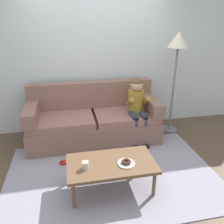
{
  "coord_description": "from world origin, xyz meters",
  "views": [
    {
      "loc": [
        -0.51,
        -2.75,
        2.0
      ],
      "look_at": [
        0.14,
        0.45,
        0.65
      ],
      "focal_mm": 36.08,
      "sensor_mm": 36.0,
      "label": 1
    }
  ],
  "objects": [
    {
      "name": "donut",
      "position": [
        0.11,
        -0.57,
        0.42
      ],
      "size": [
        0.14,
        0.14,
        0.04
      ],
      "primitive_type": "torus",
      "rotation": [
        0.0,
        0.0,
        1.42
      ],
      "color": "#422619",
      "rests_on": "plate"
    },
    {
      "name": "plate",
      "position": [
        0.11,
        -0.57,
        0.4
      ],
      "size": [
        0.21,
        0.21,
        0.01
      ],
      "primitive_type": "cylinder",
      "color": "white",
      "rests_on": "coffee_table"
    },
    {
      "name": "toy_controller",
      "position": [
        -0.61,
        0.13,
        0.03
      ],
      "size": [
        0.23,
        0.09,
        0.05
      ],
      "rotation": [
        0.0,
        0.0,
        0.32
      ],
      "color": "red",
      "rests_on": "ground"
    },
    {
      "name": "person_child",
      "position": [
        0.61,
        0.64,
        0.67
      ],
      "size": [
        0.34,
        0.58,
        1.1
      ],
      "color": "olive",
      "rests_on": "ground"
    },
    {
      "name": "floor_lamp",
      "position": [
        1.36,
        0.87,
        1.52
      ],
      "size": [
        0.36,
        0.36,
        1.82
      ],
      "color": "slate",
      "rests_on": "ground"
    },
    {
      "name": "mug",
      "position": [
        -0.38,
        -0.56,
        0.44
      ],
      "size": [
        0.08,
        0.08,
        0.09
      ],
      "primitive_type": "cylinder",
      "color": "silver",
      "rests_on": "coffee_table"
    },
    {
      "name": "ground",
      "position": [
        0.0,
        0.0,
        0.0
      ],
      "size": [
        10.0,
        10.0,
        0.0
      ],
      "primitive_type": "plane",
      "color": "brown"
    },
    {
      "name": "wall_back",
      "position": [
        0.0,
        1.4,
        1.4
      ],
      "size": [
        8.0,
        0.1,
        2.8
      ],
      "primitive_type": "cube",
      "color": "silver",
      "rests_on": "ground"
    },
    {
      "name": "coffee_table",
      "position": [
        -0.06,
        -0.5,
        0.35
      ],
      "size": [
        1.07,
        0.59,
        0.39
      ],
      "color": "brown",
      "rests_on": "ground"
    },
    {
      "name": "couch",
      "position": [
        -0.11,
        0.85,
        0.35
      ],
      "size": [
        2.22,
        0.9,
        0.97
      ],
      "color": "#846051",
      "rests_on": "ground"
    },
    {
      "name": "area_rug",
      "position": [
        0.0,
        -0.25,
        0.01
      ],
      "size": [
        2.86,
        1.89,
        0.01
      ],
      "primitive_type": "cube",
      "color": "#9993A3",
      "rests_on": "ground"
    }
  ]
}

